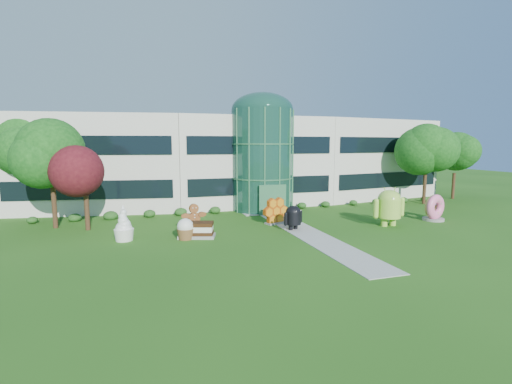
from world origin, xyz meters
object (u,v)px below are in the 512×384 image
object	(u,v)px
android_black	(293,216)
donut	(434,207)
android_green	(389,205)
gingerbread	(194,217)

from	to	relation	value
android_black	donut	distance (m)	12.86
android_green	donut	world-z (taller)	android_green
android_green	android_black	bearing A→B (deg)	170.75
android_black	donut	world-z (taller)	donut
android_green	gingerbread	bearing A→B (deg)	166.01
donut	gingerbread	world-z (taller)	donut
donut	gingerbread	distance (m)	20.24
android_black	gingerbread	bearing A→B (deg)	140.57
android_green	android_black	distance (m)	7.92
donut	gingerbread	size ratio (longest dim) A/B	1.03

